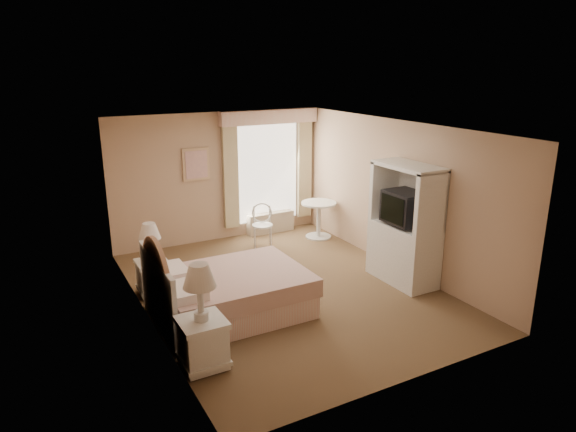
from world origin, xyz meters
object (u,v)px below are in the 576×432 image
bed (226,292)px  cafe_chair (262,221)px  armoire (405,234)px  nightstand_far (152,268)px  nightstand_near (202,330)px  round_table (319,214)px

bed → cafe_chair: (1.69, 2.33, 0.14)m
bed → armoire: size_ratio=1.08×
cafe_chair → armoire: bearing=-41.1°
bed → nightstand_far: 1.36m
nightstand_near → armoire: (3.65, 0.82, 0.32)m
cafe_chair → armoire: size_ratio=0.43×
round_table → nightstand_near: bearing=-137.6°
bed → nightstand_near: (-0.71, -1.09, 0.14)m
round_table → armoire: (0.06, -2.46, 0.30)m
round_table → armoire: bearing=-88.5°
nightstand_near → bed: bearing=56.7°
nightstand_near → round_table: 4.86m
bed → cafe_chair: 2.88m
nightstand_near → armoire: 3.76m
nightstand_far → bed: bearing=-58.4°
bed → nightstand_near: bed is taller
bed → round_table: 3.62m
cafe_chair → armoire: (1.25, -2.59, 0.32)m
cafe_chair → armoire: armoire is taller
nightstand_near → cafe_chair: (2.40, 3.41, -0.00)m
cafe_chair → bed: bearing=-102.8°
nightstand_far → round_table: 3.74m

